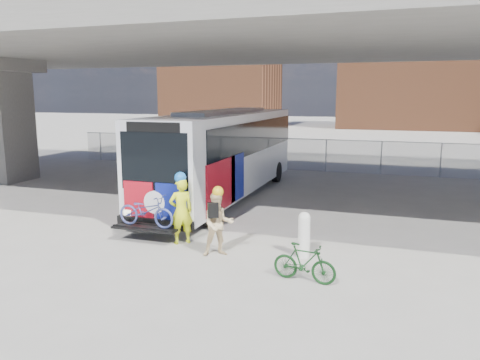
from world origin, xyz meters
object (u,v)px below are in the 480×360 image
at_px(bollard, 304,233).
at_px(bike_parked, 304,263).
at_px(bus, 225,148).
at_px(cyclist_hivis, 181,209).
at_px(cyclist_tan, 218,223).

distance_m(bollard, bike_parked, 1.73).
relative_size(bollard, bike_parked, 0.82).
height_order(bus, bollard, bus).
bearing_deg(bus, bollard, -53.78).
height_order(cyclist_hivis, cyclist_tan, cyclist_hivis).
bearing_deg(cyclist_tan, bike_parked, -52.19).
relative_size(bollard, cyclist_hivis, 0.58).
bearing_deg(bike_parked, cyclist_hivis, 74.92).
height_order(bollard, cyclist_hivis, cyclist_hivis).
relative_size(bus, cyclist_tan, 6.74).
xyz_separation_m(bollard, cyclist_hivis, (-3.62, 0.00, 0.36)).
distance_m(bollard, cyclist_tan, 2.31).
height_order(bus, cyclist_tan, bus).
distance_m(bus, cyclist_tan, 7.46).
relative_size(cyclist_hivis, cyclist_tan, 1.11).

